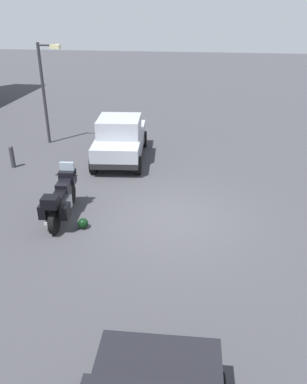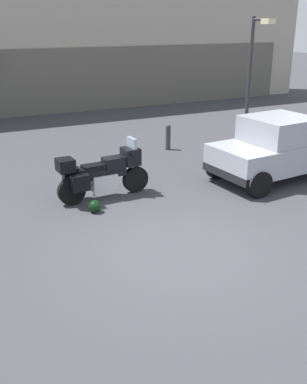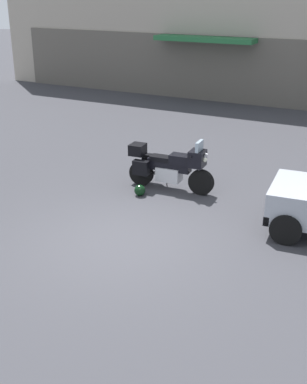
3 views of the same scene
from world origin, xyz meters
TOP-DOWN VIEW (x-y plane):
  - ground_plane at (0.00, 0.00)m, footprint 80.00×80.00m
  - motorcycle at (-0.35, 3.02)m, footprint 2.26×0.78m
  - helmet at (-0.80, 2.31)m, footprint 0.28×0.28m
  - car_hatchback_near at (4.31, 2.36)m, footprint 3.97×2.08m
  - streetlamp_curbside at (5.81, 5.63)m, footprint 0.28×0.94m
  - bollard_curbside at (2.97, 6.07)m, footprint 0.16×0.16m

SIDE VIEW (x-z plane):
  - ground_plane at x=0.00m, z-range 0.00..0.00m
  - helmet at x=-0.80m, z-range 0.00..0.28m
  - bollard_curbside at x=2.97m, z-range 0.03..0.86m
  - motorcycle at x=-0.35m, z-range -0.06..1.30m
  - car_hatchback_near at x=4.31m, z-range -0.01..1.63m
  - streetlamp_curbside at x=5.81m, z-range 0.49..4.53m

